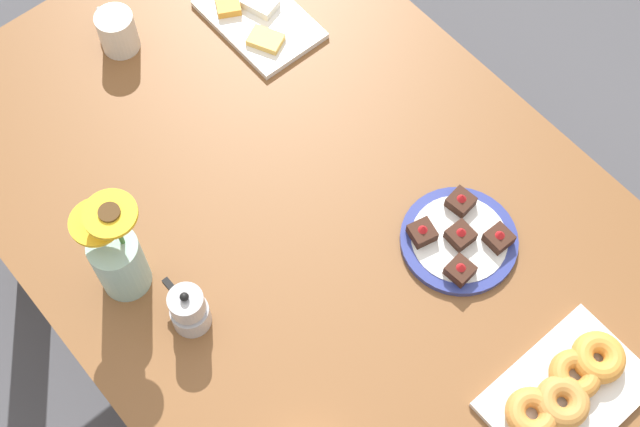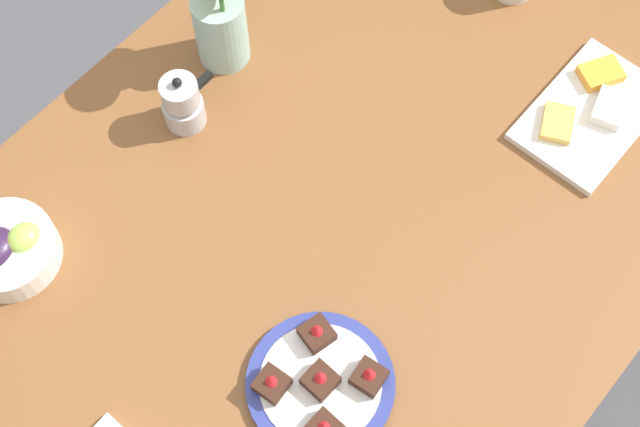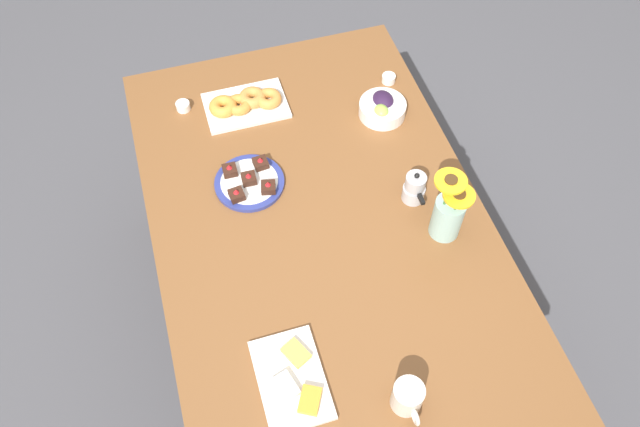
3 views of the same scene
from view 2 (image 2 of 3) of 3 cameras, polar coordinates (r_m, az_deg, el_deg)
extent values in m
plane|color=#4C4C51|center=(2.12, 0.00, -9.10)|extent=(6.00, 6.00, 0.00)
cube|color=brown|center=(1.45, 0.00, -1.02)|extent=(1.60, 1.00, 0.04)
cylinder|color=white|center=(1.47, -19.37, -2.23)|extent=(0.16, 0.16, 0.05)
ellipsoid|color=#9EC14C|center=(1.44, -18.45, -1.49)|extent=(0.06, 0.05, 0.04)
cube|color=white|center=(1.59, 16.91, 6.09)|extent=(0.26, 0.17, 0.01)
cube|color=#EFB74C|center=(1.54, 14.96, 5.61)|extent=(0.08, 0.08, 0.01)
cube|color=white|center=(1.58, 18.05, 6.43)|extent=(0.08, 0.07, 0.02)
cube|color=orange|center=(1.62, 17.53, 8.55)|extent=(0.09, 0.08, 0.02)
cylinder|color=navy|center=(1.33, 0.02, -10.87)|extent=(0.22, 0.22, 0.01)
cylinder|color=white|center=(1.33, 0.02, -10.85)|extent=(0.18, 0.18, 0.01)
cube|color=#381E14|center=(1.31, -3.11, -10.84)|extent=(0.05, 0.05, 0.02)
cone|color=red|center=(1.29, -3.15, -10.62)|extent=(0.02, 0.02, 0.01)
cube|color=#381E14|center=(1.33, -0.20, -7.70)|extent=(0.05, 0.05, 0.02)
cone|color=red|center=(1.31, -0.20, -7.45)|extent=(0.02, 0.02, 0.01)
cone|color=red|center=(1.28, 0.26, -13.48)|extent=(0.02, 0.02, 0.01)
cube|color=#381E14|center=(1.32, 3.15, -10.41)|extent=(0.05, 0.05, 0.02)
cone|color=red|center=(1.30, 3.19, -10.19)|extent=(0.02, 0.02, 0.01)
cube|color=#381E14|center=(1.31, 0.02, -10.64)|extent=(0.05, 0.05, 0.02)
cone|color=red|center=(1.29, 0.02, -10.42)|extent=(0.02, 0.02, 0.01)
cylinder|color=#99C1B7|center=(1.55, -6.36, 11.66)|extent=(0.09, 0.09, 0.14)
cylinder|color=#B7B7BC|center=(1.52, -8.71, 6.44)|extent=(0.07, 0.07, 0.05)
cylinder|color=#B7B7BC|center=(1.49, -8.87, 7.02)|extent=(0.05, 0.05, 0.01)
cylinder|color=#B7B7BC|center=(1.47, -9.01, 7.58)|extent=(0.06, 0.06, 0.04)
sphere|color=black|center=(1.45, -9.19, 8.24)|extent=(0.02, 0.02, 0.02)
cube|color=black|center=(1.50, -7.48, 8.46)|extent=(0.04, 0.01, 0.01)
camera|label=1|loc=(0.91, -88.68, 35.25)|focal=50.00mm
camera|label=3|loc=(1.48, 74.31, 51.72)|focal=35.00mm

